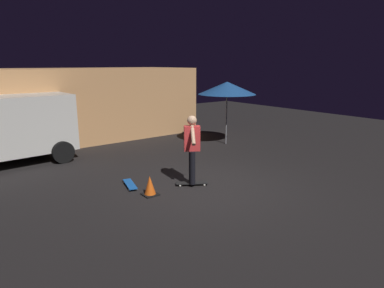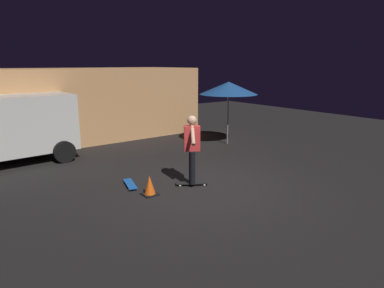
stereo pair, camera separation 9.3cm
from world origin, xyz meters
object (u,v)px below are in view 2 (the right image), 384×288
object	(u,v)px
patio_umbrella	(229,88)
skateboard_ridden	(192,183)
traffic_cone	(150,186)
skater	(192,145)
skateboard_spare	(130,184)

from	to	relation	value
patio_umbrella	skateboard_ridden	world-z (taller)	patio_umbrella
skateboard_ridden	traffic_cone	distance (m)	1.17
patio_umbrella	skater	world-z (taller)	patio_umbrella
skateboard_ridden	skater	bearing A→B (deg)	0.00
skateboard_ridden	traffic_cone	world-z (taller)	traffic_cone
traffic_cone	patio_umbrella	bearing A→B (deg)	28.65
patio_umbrella	skateboard_ridden	xyz separation A→B (m)	(-3.74, -2.75, -2.02)
patio_umbrella	skateboard_spare	xyz separation A→B (m)	(-5.00, -1.89, -2.02)
patio_umbrella	skateboard_spare	distance (m)	5.71
skater	patio_umbrella	bearing A→B (deg)	36.34
patio_umbrella	traffic_cone	xyz separation A→B (m)	(-4.90, -2.68, -1.86)
skateboard_ridden	skater	world-z (taller)	skater
patio_umbrella	skater	size ratio (longest dim) A/B	1.38
patio_umbrella	skateboard_spare	size ratio (longest dim) A/B	2.86
skateboard_ridden	traffic_cone	size ratio (longest dim) A/B	1.66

